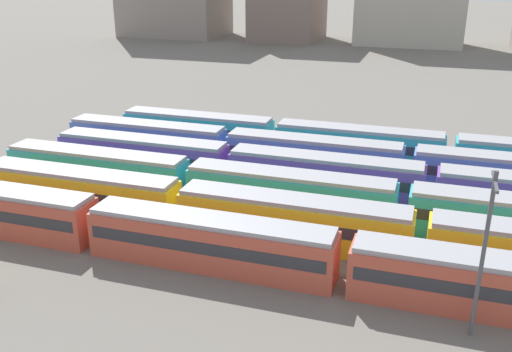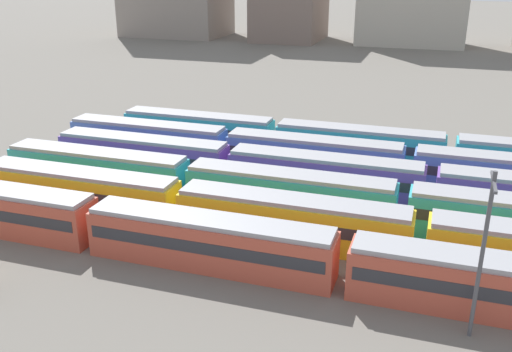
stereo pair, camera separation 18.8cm
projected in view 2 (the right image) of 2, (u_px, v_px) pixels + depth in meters
The scene contains 5 objects.
ground_plane at pixel (122, 179), 56.32m from camera, with size 600.00×600.00×0.00m, color #666059.
train_track_0 at pixel (210, 241), 39.73m from camera, with size 55.80×3.06×3.75m.
train_track_2 at pixel (289, 193), 48.08m from camera, with size 55.80×3.06×3.75m.
train_track_4 at pixel (313, 155), 57.38m from camera, with size 55.80×3.06×3.75m.
catenary_pole_0 at pixel (483, 249), 30.81m from camera, with size 0.24×3.20×10.23m.
Camera 2 is at (29.17, -32.67, 20.41)m, focal length 39.50 mm.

